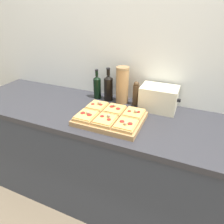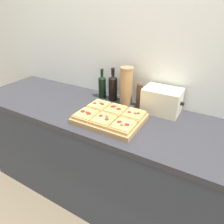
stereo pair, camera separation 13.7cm
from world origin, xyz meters
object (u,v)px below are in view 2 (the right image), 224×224
at_px(wine_bottle, 113,87).
at_px(toaster_oven, 162,101).
at_px(olive_oil_bottle, 102,86).
at_px(grain_jar_tall, 126,86).
at_px(cutting_board, 110,119).
at_px(pepper_mill, 139,95).

bearing_deg(wine_bottle, toaster_oven, -1.68).
relative_size(olive_oil_bottle, grain_jar_tall, 0.85).
relative_size(cutting_board, toaster_oven, 1.53).
relative_size(wine_bottle, toaster_oven, 0.94).
relative_size(grain_jar_tall, pepper_mill, 1.52).
xyz_separation_m(wine_bottle, grain_jar_tall, (0.12, 0.00, 0.04)).
xyz_separation_m(grain_jar_tall, pepper_mill, (0.11, 0.00, -0.05)).
height_order(wine_bottle, pepper_mill, wine_bottle).
distance_m(olive_oil_bottle, grain_jar_tall, 0.23).
height_order(pepper_mill, toaster_oven, pepper_mill).
xyz_separation_m(wine_bottle, pepper_mill, (0.23, 0.00, -0.02)).
height_order(cutting_board, toaster_oven, toaster_oven).
height_order(olive_oil_bottle, wine_bottle, wine_bottle).
xyz_separation_m(olive_oil_bottle, grain_jar_tall, (0.22, -0.00, 0.05)).
xyz_separation_m(olive_oil_bottle, pepper_mill, (0.34, -0.00, -0.01)).
distance_m(cutting_board, olive_oil_bottle, 0.42).
distance_m(cutting_board, pepper_mill, 0.34).
bearing_deg(grain_jar_tall, pepper_mill, 0.00).
bearing_deg(grain_jar_tall, cutting_board, -83.76).
xyz_separation_m(cutting_board, grain_jar_tall, (-0.03, 0.32, 0.13)).
height_order(olive_oil_bottle, pepper_mill, olive_oil_bottle).
distance_m(olive_oil_bottle, toaster_oven, 0.52).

